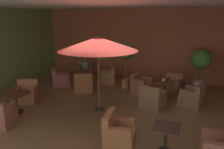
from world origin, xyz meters
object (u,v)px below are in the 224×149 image
at_px(potted_tree_mid_right, 201,63).
at_px(patio_umbrella_tall_red, 98,44).
at_px(cafe_table_front_left, 165,86).
at_px(armchair_rear_right_south, 85,71).
at_px(armchair_front_left_north, 193,97).
at_px(armchair_front_right_north, 27,94).
at_px(armchair_mid_center_north, 118,134).
at_px(patron_blue_shirt, 85,65).
at_px(iced_drink_cup, 164,80).
at_px(armchair_front_left_south, 141,86).
at_px(armchair_front_left_east, 172,85).
at_px(cafe_table_mid_center, 166,134).
at_px(armchair_rear_right_north, 84,84).
at_px(armchair_rear_right_west, 60,80).
at_px(armchair_front_left_west, 152,100).
at_px(armchair_rear_right_east, 108,77).
at_px(potted_tree_left_corner, 126,55).
at_px(cafe_table_rear_right, 84,73).
at_px(cafe_table_front_right, 16,98).

bearing_deg(potted_tree_mid_right, patio_umbrella_tall_red, -132.55).
relative_size(cafe_table_front_left, armchair_rear_right_south, 0.69).
height_order(armchair_front_left_north, armchair_front_right_north, armchair_front_left_north).
relative_size(armchair_mid_center_north, patron_blue_shirt, 1.32).
bearing_deg(iced_drink_cup, armchair_front_right_north, -154.26).
bearing_deg(armchair_front_left_south, armchair_front_left_east, 31.18).
bearing_deg(armchair_mid_center_north, armchair_front_left_east, 79.78).
relative_size(cafe_table_mid_center, armchair_rear_right_north, 0.66).
bearing_deg(armchair_rear_right_west, cafe_table_front_left, 0.59).
relative_size(armchair_front_left_west, armchair_rear_right_south, 0.91).
height_order(armchair_front_left_north, patio_umbrella_tall_red, patio_umbrella_tall_red).
xyz_separation_m(armchair_rear_right_south, potted_tree_mid_right, (5.81, -0.11, 0.94)).
bearing_deg(iced_drink_cup, patron_blue_shirt, 160.68).
bearing_deg(armchair_mid_center_north, armchair_front_left_south, 95.48).
bearing_deg(patio_umbrella_tall_red, armchair_front_left_south, 67.28).
distance_m(cafe_table_mid_center, armchair_rear_right_east, 5.82).
relative_size(armchair_rear_right_west, potted_tree_left_corner, 0.52).
relative_size(armchair_front_left_west, armchair_mid_center_north, 1.09).
bearing_deg(armchair_front_right_north, potted_tree_mid_right, 31.51).
relative_size(cafe_table_front_left, cafe_table_rear_right, 1.06).
xyz_separation_m(cafe_table_mid_center, patio_umbrella_tall_red, (-2.48, 1.63, 1.84)).
relative_size(armchair_rear_right_south, armchair_rear_right_west, 0.96).
relative_size(patio_umbrella_tall_red, patron_blue_shirt, 3.95).
bearing_deg(potted_tree_left_corner, iced_drink_cup, -19.94).
height_order(armchair_front_right_north, potted_tree_left_corner, potted_tree_left_corner).
height_order(armchair_mid_center_north, cafe_table_rear_right, armchair_mid_center_north).
height_order(armchair_rear_right_east, potted_tree_mid_right, potted_tree_mid_right).
bearing_deg(armchair_rear_right_south, armchair_rear_right_east, -20.39).
bearing_deg(armchair_front_left_east, armchair_front_left_north, -58.71).
xyz_separation_m(armchair_rear_right_east, armchair_rear_right_west, (-2.01, -1.19, -0.01)).
bearing_deg(armchair_mid_center_north, potted_tree_mid_right, 69.99).
height_order(potted_tree_mid_right, iced_drink_cup, potted_tree_mid_right).
height_order(armchair_mid_center_north, armchair_rear_right_north, armchair_mid_center_north).
bearing_deg(armchair_rear_right_north, cafe_table_front_right, -111.71).
height_order(armchair_mid_center_north, potted_tree_left_corner, potted_tree_left_corner).
bearing_deg(patron_blue_shirt, potted_tree_left_corner, -18.88).
bearing_deg(patron_blue_shirt, armchair_rear_right_north, -63.29).
bearing_deg(armchair_rear_right_north, armchair_front_left_south, 15.95).
relative_size(armchair_front_left_west, potted_tree_left_corner, 0.45).
bearing_deg(armchair_front_left_north, potted_tree_mid_right, 83.23).
relative_size(armchair_front_left_north, potted_tree_mid_right, 0.54).
bearing_deg(cafe_table_front_left, patio_umbrella_tall_red, -135.70).
height_order(armchair_rear_right_east, potted_tree_left_corner, potted_tree_left_corner).
bearing_deg(armchair_front_left_east, armchair_front_left_west, -103.14).
height_order(armchair_rear_right_east, iced_drink_cup, armchair_rear_right_east).
bearing_deg(patio_umbrella_tall_red, armchair_front_right_north, -175.00).
xyz_separation_m(cafe_table_front_right, armchair_mid_center_north, (3.90, -0.59, -0.20)).
xyz_separation_m(cafe_table_front_right, armchair_rear_right_south, (0.03, 4.85, -0.19)).
xyz_separation_m(cafe_table_front_right, cafe_table_rear_right, (0.56, 3.79, 0.00)).
bearing_deg(cafe_table_front_left, armchair_front_left_west, -105.56).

